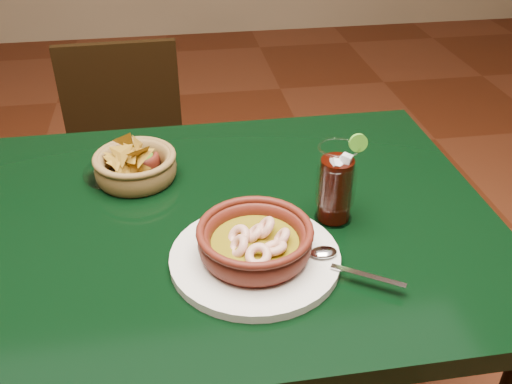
{
  "coord_description": "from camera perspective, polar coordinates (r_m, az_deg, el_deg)",
  "views": [
    {
      "loc": [
        0.0,
        -0.89,
        1.38
      ],
      "look_at": [
        0.14,
        -0.02,
        0.81
      ],
      "focal_mm": 40.0,
      "sensor_mm": 36.0,
      "label": 1
    }
  ],
  "objects": [
    {
      "name": "guacamole_ramekin",
      "position": [
        1.26,
        -11.86,
        3.19
      ],
      "size": [
        0.12,
        0.12,
        0.04
      ],
      "color": "#48150E",
      "rests_on": "dining_table"
    },
    {
      "name": "dining_chair",
      "position": [
        1.85,
        -12.62,
        2.17
      ],
      "size": [
        0.39,
        0.39,
        0.83
      ],
      "color": "black",
      "rests_on": "ground"
    },
    {
      "name": "shrimp_plate",
      "position": [
        0.96,
        -0.05,
        -5.41
      ],
      "size": [
        0.37,
        0.29,
        0.08
      ],
      "color": "silver",
      "rests_on": "dining_table"
    },
    {
      "name": "glass_ashtray",
      "position": [
        1.24,
        -14.54,
        1.8
      ],
      "size": [
        0.11,
        0.11,
        0.03
      ],
      "color": "white",
      "rests_on": "dining_table"
    },
    {
      "name": "chip_basket",
      "position": [
        1.21,
        -11.98,
        2.56
      ],
      "size": [
        0.2,
        0.2,
        0.12
      ],
      "color": "olive",
      "rests_on": "dining_table"
    },
    {
      "name": "cola_drink",
      "position": [
        1.05,
        7.99,
        0.75
      ],
      "size": [
        0.15,
        0.15,
        0.18
      ],
      "color": "white",
      "rests_on": "dining_table"
    },
    {
      "name": "dining_table",
      "position": [
        1.15,
        -7.1,
        -6.69
      ],
      "size": [
        1.2,
        0.8,
        0.75
      ],
      "color": "black",
      "rests_on": "ground"
    }
  ]
}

